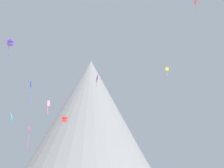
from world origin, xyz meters
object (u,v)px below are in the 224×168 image
object	(u,v)px
rock_massif	(95,125)
kite_pink_mid	(48,105)
kite_cyan_low	(12,117)
kite_red_mid	(64,119)
kite_blue_mid	(31,89)
kite_violet_high	(97,79)
kite_indigo_high	(10,43)
kite_magenta_mid	(30,130)
kite_gold_high	(167,70)
kite_rainbow_high	(196,1)

from	to	relation	value
rock_massif	kite_pink_mid	xyz separation A→B (m)	(-17.68, -62.59, -6.31)
kite_cyan_low	kite_red_mid	size ratio (longest dim) A/B	1.44
kite_blue_mid	kite_violet_high	bearing A→B (deg)	-26.31
kite_indigo_high	kite_magenta_mid	distance (m)	25.85
kite_cyan_low	kite_violet_high	distance (m)	40.40
kite_magenta_mid	kite_gold_high	bearing A→B (deg)	-93.27
kite_violet_high	kite_red_mid	distance (m)	17.96
kite_indigo_high	kite_pink_mid	bearing A→B (deg)	-111.43
rock_massif	kite_rainbow_high	xyz separation A→B (m)	(14.75, -74.14, 16.93)
kite_cyan_low	kite_violet_high	bearing A→B (deg)	-42.89
kite_magenta_mid	rock_massif	bearing A→B (deg)	-28.06
rock_massif	kite_red_mid	distance (m)	51.88
kite_blue_mid	kite_gold_high	bearing A→B (deg)	-52.49
kite_pink_mid	kite_gold_high	bearing A→B (deg)	42.89
kite_pink_mid	kite_rainbow_high	world-z (taller)	kite_rainbow_high
kite_cyan_low	rock_massif	bearing A→B (deg)	-28.71
kite_violet_high	rock_massif	bearing A→B (deg)	169.93
kite_gold_high	kite_cyan_low	bearing A→B (deg)	72.96
kite_cyan_low	kite_blue_mid	distance (m)	10.13
kite_violet_high	kite_red_mid	size ratio (longest dim) A/B	2.59
kite_indigo_high	kite_magenta_mid	xyz separation A→B (m)	(7.10, 3.30, -24.64)
kite_pink_mid	kite_blue_mid	xyz separation A→B (m)	(-3.66, -4.72, 2.30)
rock_massif	kite_rainbow_high	size ratio (longest dim) A/B	21.69
kite_violet_high	kite_rainbow_high	size ratio (longest dim) A/B	1.17
kite_violet_high	kite_magenta_mid	world-z (taller)	kite_violet_high
kite_indigo_high	kite_gold_high	world-z (taller)	kite_indigo_high
kite_cyan_low	kite_rainbow_high	distance (m)	47.72
rock_massif	kite_cyan_low	size ratio (longest dim) A/B	33.51
kite_gold_high	kite_red_mid	xyz separation A→B (m)	(-31.06, -3.51, -17.37)
kite_cyan_low	kite_violet_high	world-z (taller)	kite_violet_high
rock_massif	kite_pink_mid	world-z (taller)	rock_massif
kite_magenta_mid	kite_blue_mid	bearing A→B (deg)	-175.31
rock_massif	kite_magenta_mid	size ratio (longest dim) A/B	11.79
kite_red_mid	kite_blue_mid	xyz separation A→B (m)	(-7.48, -17.81, 3.07)
rock_massif	kite_violet_high	world-z (taller)	rock_massif
kite_red_mid	kite_blue_mid	distance (m)	19.56
kite_cyan_low	kite_pink_mid	xyz separation A→B (m)	(5.90, 11.18, 5.17)
rock_massif	kite_indigo_high	size ratio (longest dim) A/B	14.76
kite_magenta_mid	kite_red_mid	bearing A→B (deg)	-121.73
kite_indigo_high	kite_rainbow_high	distance (m)	52.71
kite_indigo_high	kite_rainbow_high	bearing A→B (deg)	-91.61
kite_gold_high	kite_blue_mid	world-z (taller)	kite_gold_high
kite_violet_high	kite_red_mid	world-z (taller)	kite_violet_high
rock_massif	kite_violet_high	bearing A→B (deg)	-96.06
kite_red_mid	kite_magenta_mid	bearing A→B (deg)	77.51
kite_gold_high	kite_red_mid	size ratio (longest dim) A/B	1.80
kite_pink_mid	kite_red_mid	bearing A→B (deg)	91.18
kite_red_mid	kite_blue_mid	size ratio (longest dim) A/B	0.30
kite_violet_high	kite_cyan_low	bearing A→B (deg)	-35.92
rock_massif	kite_magenta_mid	xyz separation A→B (m)	(-23.28, -43.67, -9.28)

